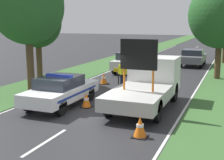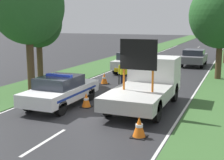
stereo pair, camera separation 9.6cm
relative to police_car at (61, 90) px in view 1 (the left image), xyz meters
The scene contains 16 objects.
ground_plane 2.16m from the police_car, 22.96° to the right, with size 160.00×160.00×0.00m, color #28282B.
lane_markings 11.08m from the police_car, 80.28° to the left, with size 7.37×56.46×0.01m.
grass_verge_left 19.58m from the police_car, 100.94° to the left, with size 3.69×120.00×0.03m.
police_car is the anchor object (origin of this frame).
work_truck 4.10m from the police_car, 23.99° to the left, with size 2.29×5.58×3.18m.
road_barrier 6.10m from the police_car, 70.36° to the left, with size 3.30×0.08×1.02m.
police_officer 5.03m from the police_car, 74.62° to the left, with size 0.59×0.37×1.63m.
pedestrian_civilian 5.56m from the police_car, 63.34° to the left, with size 0.62×0.39×1.72m.
traffic_cone_near_police 5.27m from the police_car, 28.79° to the right, with size 0.53×0.53×0.72m.
traffic_cone_centre_front 5.49m from the police_car, 91.74° to the left, with size 0.52×0.52×0.71m.
traffic_cone_near_truck 1.30m from the police_car, ahead, with size 0.49×0.49×0.67m.
queued_car_van_white 10.57m from the police_car, 90.52° to the left, with size 1.93×4.04×1.56m.
queued_car_suv_grey 16.44m from the police_car, 76.07° to the left, with size 1.94×4.16×1.46m.
roadside_tree_near_left 5.06m from the police_car, 150.98° to the left, with size 3.83×3.83×6.70m.
roadside_tree_near_right 12.38m from the police_car, 57.49° to the left, with size 4.25×4.25×6.56m.
roadside_tree_mid_left 6.69m from the police_car, 133.86° to the left, with size 2.96×2.96×5.39m.
Camera 1 is at (5.60, -11.51, 3.90)m, focal length 50.00 mm.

